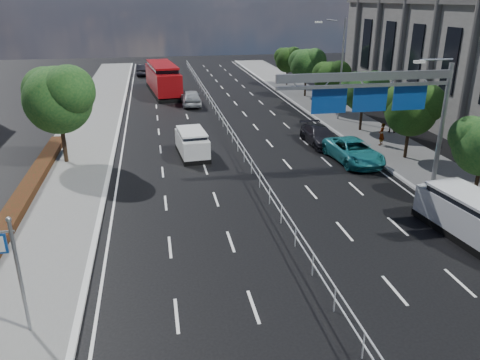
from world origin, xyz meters
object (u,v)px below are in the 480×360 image
object	(u,v)px
pedestrian_b	(392,122)
red_bus	(163,78)
toilet_sign	(1,258)
overhead_gantry	(384,94)
parked_car_dark	(320,136)
near_car_silver	(191,98)
silver_minivan	(466,214)
near_car_dark	(144,70)
white_minivan	(192,143)
parked_car_teal	(353,151)
pedestrian_a	(382,134)

from	to	relation	value
pedestrian_b	red_bus	bearing A→B (deg)	-10.82
toilet_sign	overhead_gantry	world-z (taller)	overhead_gantry
red_bus	parked_car_dark	distance (m)	25.78
red_bus	near_car_silver	world-z (taller)	red_bus
overhead_gantry	pedestrian_b	world-z (taller)	overhead_gantry
overhead_gantry	silver_minivan	xyz separation A→B (m)	(1.56, -6.28, -4.58)
overhead_gantry	near_car_dark	xyz separation A→B (m)	(-13.65, 46.89, -4.81)
near_car_silver	overhead_gantry	bearing A→B (deg)	109.36
near_car_dark	near_car_silver	bearing A→B (deg)	107.27
near_car_silver	near_car_dark	bearing A→B (deg)	-77.19
white_minivan	silver_minivan	bearing A→B (deg)	-55.26
toilet_sign	near_car_silver	distance (m)	36.13
parked_car_teal	pedestrian_a	size ratio (longest dim) A/B	3.30
silver_minivan	pedestrian_a	size ratio (longest dim) A/B	3.11
white_minivan	near_car_dark	world-z (taller)	white_minivan
silver_minivan	parked_car_teal	world-z (taller)	silver_minivan
red_bus	parked_car_dark	bearing A→B (deg)	-70.71
red_bus	near_car_dark	size ratio (longest dim) A/B	2.46
overhead_gantry	silver_minivan	distance (m)	7.93
white_minivan	silver_minivan	size ratio (longest dim) A/B	0.85
silver_minivan	parked_car_dark	bearing A→B (deg)	90.29
toilet_sign	pedestrian_b	bearing A→B (deg)	40.52
near_car_dark	parked_car_teal	bearing A→B (deg)	113.23
near_car_silver	parked_car_teal	world-z (taller)	near_car_silver
white_minivan	red_bus	world-z (taller)	red_bus
toilet_sign	pedestrian_a	world-z (taller)	toilet_sign
white_minivan	near_car_silver	size ratio (longest dim) A/B	0.93
silver_minivan	pedestrian_a	world-z (taller)	silver_minivan
toilet_sign	red_bus	xyz separation A→B (m)	(6.36, 42.25, -1.14)
near_car_dark	parked_car_dark	bearing A→B (deg)	114.03
parked_car_dark	white_minivan	bearing A→B (deg)	-175.97
parked_car_teal	toilet_sign	bearing A→B (deg)	-145.15
near_car_silver	pedestrian_b	bearing A→B (deg)	137.51
overhead_gantry	near_car_silver	xyz separation A→B (m)	(-8.68, 24.87, -4.79)
overhead_gantry	red_bus	xyz separation A→B (m)	(-11.33, 32.20, -3.80)
red_bus	parked_car_dark	xyz separation A→B (m)	(11.09, -23.25, -1.11)
toilet_sign	near_car_silver	bearing A→B (deg)	75.53
toilet_sign	parked_car_teal	distance (m)	23.57
red_bus	pedestrian_a	size ratio (longest dim) A/B	7.05
overhead_gantry	parked_car_dark	bearing A→B (deg)	91.54
pedestrian_b	parked_car_dark	bearing A→B (deg)	53.86
near_car_dark	silver_minivan	xyz separation A→B (m)	(15.21, -53.16, 0.23)
near_car_dark	silver_minivan	size ratio (longest dim) A/B	0.92
overhead_gantry	near_car_dark	distance (m)	49.07
near_car_dark	parked_car_dark	distance (m)	40.23
overhead_gantry	toilet_sign	bearing A→B (deg)	-150.40
silver_minivan	pedestrian_a	xyz separation A→B (m)	(2.58, 13.80, -0.04)
overhead_gantry	parked_car_dark	size ratio (longest dim) A/B	2.12
red_bus	silver_minivan	bearing A→B (deg)	-77.70
silver_minivan	pedestrian_b	size ratio (longest dim) A/B	2.99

